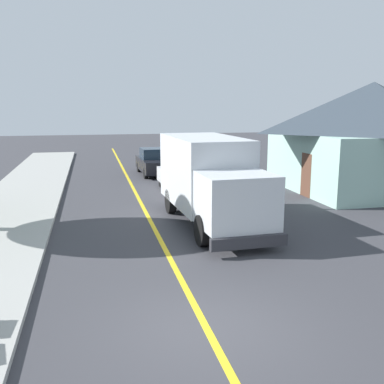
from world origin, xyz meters
TOP-DOWN VIEW (x-y plane):
  - ground_plane at (0.00, 0.00)m, footprint 120.00×120.00m
  - centre_line_yellow at (0.00, 10.00)m, footprint 0.16×56.00m
  - box_truck at (2.14, 7.75)m, footprint 2.74×7.29m
  - parked_car_near at (2.37, 14.27)m, footprint 1.93×4.45m
  - parked_car_mid at (1.78, 20.05)m, footprint 1.97×4.47m
  - stop_sign at (4.36, 9.63)m, footprint 0.80×0.10m
  - house_across_street at (11.99, 12.54)m, footprint 8.86×8.56m

SIDE VIEW (x-z plane):
  - ground_plane at x=0.00m, z-range 0.00..0.00m
  - centre_line_yellow at x=0.00m, z-range 0.00..0.01m
  - parked_car_near at x=2.37m, z-range -0.04..1.63m
  - parked_car_mid at x=1.78m, z-range -0.04..1.63m
  - box_truck at x=2.14m, z-range 0.17..3.37m
  - stop_sign at x=4.36m, z-range 0.53..3.18m
  - house_across_street at x=11.99m, z-range 0.13..5.66m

